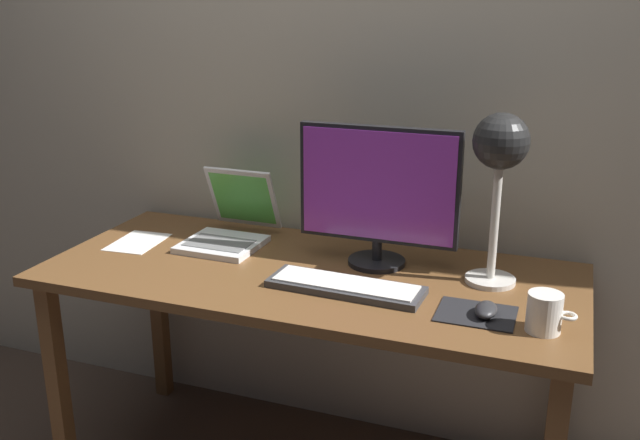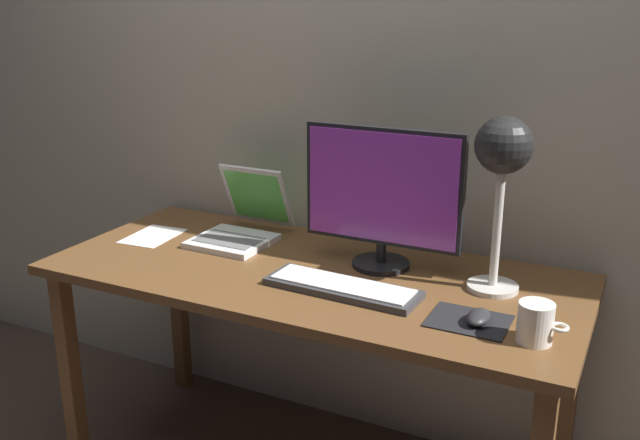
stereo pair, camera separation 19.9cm
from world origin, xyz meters
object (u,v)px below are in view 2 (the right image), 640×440
at_px(keyboard_main, 342,287).
at_px(mouse, 478,317).
at_px(coffee_mug, 536,323).
at_px(monitor, 383,193).
at_px(desk_lamp, 503,160).
at_px(laptop, 244,219).

distance_m(keyboard_main, mouse, 0.39).
height_order(keyboard_main, coffee_mug, coffee_mug).
height_order(monitor, coffee_mug, monitor).
xyz_separation_m(desk_lamp, mouse, (0.02, -0.24, -0.35)).
bearing_deg(coffee_mug, keyboard_main, 172.53).
height_order(keyboard_main, desk_lamp, desk_lamp).
height_order(keyboard_main, laptop, laptop).
bearing_deg(laptop, mouse, -19.14).
bearing_deg(desk_lamp, laptop, 175.39).
distance_m(keyboard_main, laptop, 0.56).
relative_size(keyboard_main, mouse, 4.64).
xyz_separation_m(keyboard_main, desk_lamp, (0.37, 0.20, 0.36)).
distance_m(monitor, desk_lamp, 0.37).
relative_size(keyboard_main, laptop, 1.35).
distance_m(keyboard_main, coffee_mug, 0.54).
xyz_separation_m(keyboard_main, mouse, (0.39, -0.04, 0.01)).
distance_m(keyboard_main, desk_lamp, 0.55).
height_order(monitor, keyboard_main, monitor).
xyz_separation_m(laptop, coffee_mug, (1.02, -0.34, -0.02)).
height_order(monitor, desk_lamp, desk_lamp).
bearing_deg(keyboard_main, mouse, -5.39).
xyz_separation_m(monitor, desk_lamp, (0.35, -0.03, 0.14)).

